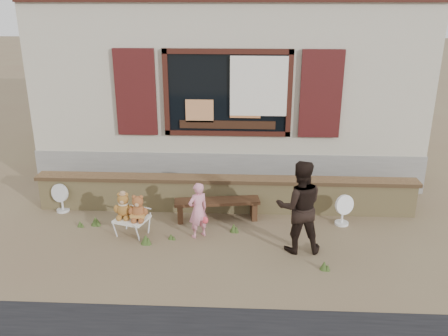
# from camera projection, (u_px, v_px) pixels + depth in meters

# --- Properties ---
(ground) EXTENTS (80.00, 80.00, 0.00)m
(ground) POSITION_uv_depth(u_px,v_px,m) (222.00, 235.00, 8.07)
(ground) COLOR brown
(ground) RESTS_ON ground
(shopfront) EXTENTS (8.04, 5.13, 4.00)m
(shopfront) POSITION_uv_depth(u_px,v_px,m) (232.00, 75.00, 11.59)
(shopfront) COLOR #A9A089
(shopfront) RESTS_ON ground
(brick_wall) EXTENTS (7.10, 0.36, 0.67)m
(brick_wall) POSITION_uv_depth(u_px,v_px,m) (225.00, 194.00, 8.89)
(brick_wall) COLOR tan
(brick_wall) RESTS_ON ground
(bench) EXTENTS (1.56, 0.53, 0.39)m
(bench) POSITION_uv_depth(u_px,v_px,m) (217.00, 205.00, 8.53)
(bench) COLOR #372113
(bench) RESTS_ON ground
(folding_chair) EXTENTS (0.62, 0.58, 0.31)m
(folding_chair) POSITION_uv_depth(u_px,v_px,m) (132.00, 220.00, 7.99)
(folding_chair) COLOR white
(folding_chair) RESTS_ON ground
(teddy_bear_left) EXTENTS (0.40, 0.37, 0.45)m
(teddy_bear_left) POSITION_uv_depth(u_px,v_px,m) (123.00, 205.00, 7.95)
(teddy_bear_left) COLOR brown
(teddy_bear_left) RESTS_ON folding_chair
(teddy_bear_right) EXTENTS (0.40, 0.37, 0.45)m
(teddy_bear_right) POSITION_uv_depth(u_px,v_px,m) (138.00, 207.00, 7.86)
(teddy_bear_right) COLOR brown
(teddy_bear_right) RESTS_ON folding_chair
(child) EXTENTS (0.42, 0.39, 0.97)m
(child) POSITION_uv_depth(u_px,v_px,m) (198.00, 210.00, 7.86)
(child) COLOR pink
(child) RESTS_ON ground
(adult) EXTENTS (0.77, 0.61, 1.51)m
(adult) POSITION_uv_depth(u_px,v_px,m) (299.00, 207.00, 7.36)
(adult) COLOR black
(adult) RESTS_ON ground
(fan_left) EXTENTS (0.36, 0.24, 0.56)m
(fan_left) POSITION_uv_depth(u_px,v_px,m) (62.00, 197.00, 8.87)
(fan_left) COLOR silver
(fan_left) RESTS_ON ground
(fan_right) EXTENTS (0.37, 0.25, 0.58)m
(fan_right) POSITION_uv_depth(u_px,v_px,m) (343.00, 210.00, 8.35)
(fan_right) COLOR white
(fan_right) RESTS_ON ground
(grass_tufts) EXTENTS (4.22, 1.41, 0.16)m
(grass_tufts) POSITION_uv_depth(u_px,v_px,m) (167.00, 234.00, 7.95)
(grass_tufts) COLOR #394F1F
(grass_tufts) RESTS_ON ground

